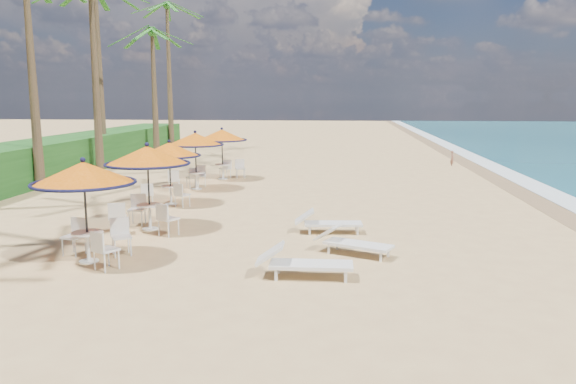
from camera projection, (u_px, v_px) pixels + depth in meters
The scene contains 15 objects.
ground at pixel (303, 266), 13.07m from camera, with size 160.00×160.00×0.00m, color tan.
foam_strip at pixel (557, 197), 22.00m from camera, with size 1.20×140.00×0.04m, color white.
wetsand_band at pixel (534, 197), 22.08m from camera, with size 1.40×140.00×0.02m, color olive.
scrub_hedge at pixel (19, 165), 25.01m from camera, with size 3.00×40.00×1.80m, color #194716.
station_0 at pixel (86, 186), 13.13m from camera, with size 2.41×2.41×2.51m.
station_1 at pixel (146, 166), 16.33m from camera, with size 2.49×2.49×2.59m.
station_2 at pixel (169, 155), 20.21m from camera, with size 2.27×2.27×2.37m.
station_3 at pixel (194, 146), 23.64m from camera, with size 2.40×2.40×2.51m.
station_4 at pixel (223, 140), 26.55m from camera, with size 2.37×2.37×2.47m.
lounger_near at pixel (301, 262), 12.18m from camera, with size 2.11×0.69×0.75m.
lounger_mid at pixel (351, 241), 14.00m from camera, with size 2.04×1.38×0.70m.
lounger_far at pixel (326, 222), 16.19m from camera, with size 1.98×0.77×0.69m.
palm_6 at pixel (152, 40), 35.24m from camera, with size 5.00×5.00×8.16m.
palm_7 at pixel (167, 14), 39.98m from camera, with size 5.00×5.00×10.58m.
person at pixel (452, 158), 31.84m from camera, with size 0.34×0.22×0.92m, color #99634E.
Camera 1 is at (0.87, -12.57, 3.90)m, focal length 35.00 mm.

